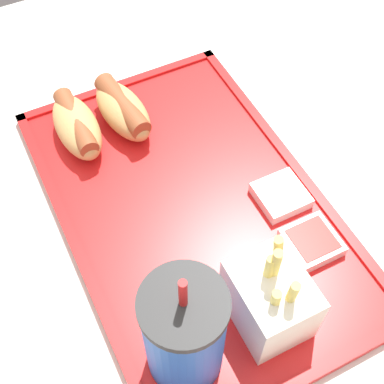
{
  "coord_description": "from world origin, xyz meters",
  "views": [
    {
      "loc": [
        -0.28,
        0.17,
        1.27
      ],
      "look_at": [
        0.02,
        0.01,
        0.78
      ],
      "focal_mm": 50.0,
      "sensor_mm": 36.0,
      "label": 1
    }
  ],
  "objects_px": {
    "hot_dog_far": "(77,126)",
    "sauce_cup_mayo": "(281,195)",
    "hot_dog_near": "(123,109)",
    "soda_cup": "(184,333)",
    "sauce_cup_ketchup": "(312,242)",
    "fries_carton": "(270,299)"
  },
  "relations": [
    {
      "from": "sauce_cup_ketchup",
      "to": "hot_dog_far",
      "type": "bearing_deg",
      "value": 33.8
    },
    {
      "from": "hot_dog_far",
      "to": "fries_carton",
      "type": "bearing_deg",
      "value": -163.96
    },
    {
      "from": "hot_dog_near",
      "to": "fries_carton",
      "type": "relative_size",
      "value": 0.98
    },
    {
      "from": "hot_dog_far",
      "to": "sauce_cup_ketchup",
      "type": "relative_size",
      "value": 2.03
    },
    {
      "from": "sauce_cup_mayo",
      "to": "hot_dog_far",
      "type": "bearing_deg",
      "value": 42.63
    },
    {
      "from": "hot_dog_far",
      "to": "hot_dog_near",
      "type": "bearing_deg",
      "value": -90.0
    },
    {
      "from": "hot_dog_far",
      "to": "hot_dog_near",
      "type": "distance_m",
      "value": 0.06
    },
    {
      "from": "sauce_cup_mayo",
      "to": "fries_carton",
      "type": "bearing_deg",
      "value": 142.05
    },
    {
      "from": "hot_dog_near",
      "to": "sauce_cup_mayo",
      "type": "distance_m",
      "value": 0.23
    },
    {
      "from": "fries_carton",
      "to": "sauce_cup_mayo",
      "type": "relative_size",
      "value": 2.17
    },
    {
      "from": "hot_dog_near",
      "to": "sauce_cup_ketchup",
      "type": "height_order",
      "value": "hot_dog_near"
    },
    {
      "from": "sauce_cup_ketchup",
      "to": "hot_dog_near",
      "type": "bearing_deg",
      "value": 23.48
    },
    {
      "from": "fries_carton",
      "to": "sauce_cup_ketchup",
      "type": "relative_size",
      "value": 2.17
    },
    {
      "from": "soda_cup",
      "to": "hot_dog_far",
      "type": "bearing_deg",
      "value": -0.72
    },
    {
      "from": "hot_dog_far",
      "to": "sauce_cup_mayo",
      "type": "distance_m",
      "value": 0.27
    },
    {
      "from": "fries_carton",
      "to": "sauce_cup_ketchup",
      "type": "xyz_separation_m",
      "value": [
        0.05,
        -0.09,
        -0.03
      ]
    },
    {
      "from": "sauce_cup_ketchup",
      "to": "soda_cup",
      "type": "bearing_deg",
      "value": 105.59
    },
    {
      "from": "soda_cup",
      "to": "fries_carton",
      "type": "bearing_deg",
      "value": -88.03
    },
    {
      "from": "hot_dog_far",
      "to": "sauce_cup_ketchup",
      "type": "distance_m",
      "value": 0.32
    },
    {
      "from": "sauce_cup_mayo",
      "to": "sauce_cup_ketchup",
      "type": "distance_m",
      "value": 0.07
    },
    {
      "from": "hot_dog_near",
      "to": "sauce_cup_ketchup",
      "type": "distance_m",
      "value": 0.29
    },
    {
      "from": "hot_dog_near",
      "to": "sauce_cup_mayo",
      "type": "bearing_deg",
      "value": -148.91
    }
  ]
}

